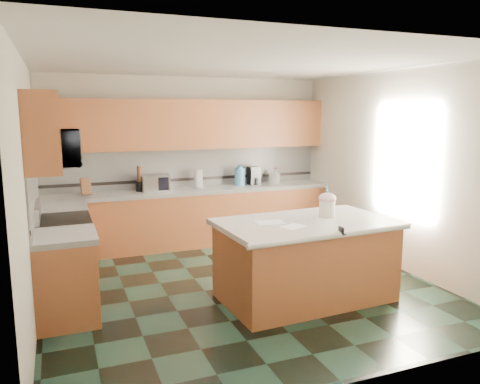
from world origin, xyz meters
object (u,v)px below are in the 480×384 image
island_top (306,223)px  treat_jar (327,209)px  soap_bottle_island (326,201)px  island_base (305,262)px  knife_block (86,187)px  coffee_maker (254,176)px  toaster_oven (155,183)px

island_top → treat_jar: treat_jar is taller
treat_jar → soap_bottle_island: soap_bottle_island is taller
treat_jar → island_base: bearing=-145.7°
knife_block → coffee_maker: size_ratio=0.81×
island_top → coffee_maker: bearing=76.3°
island_top → treat_jar: size_ratio=10.25×
island_base → treat_jar: size_ratio=9.73×
treat_jar → soap_bottle_island: 0.12m
coffee_maker → island_base: bearing=-101.6°
knife_block → toaster_oven: (1.03, 0.00, -0.00)m
island_top → knife_block: knife_block is taller
treat_jar → knife_block: size_ratio=0.78×
island_base → toaster_oven: bearing=110.7°
island_base → knife_block: bearing=126.5°
island_base → treat_jar: treat_jar is taller
treat_jar → toaster_oven: size_ratio=0.46×
soap_bottle_island → toaster_oven: 2.95m
knife_block → toaster_oven: bearing=-7.0°
treat_jar → soap_bottle_island: bearing=83.0°
treat_jar → soap_bottle_island: size_ratio=0.57×
toaster_oven → soap_bottle_island: bearing=-61.0°
island_top → coffee_maker: 2.77m
island_top → coffee_maker: (0.51, 2.72, 0.18)m
island_base → island_top: bearing=0.0°
island_top → treat_jar: bearing=12.1°
island_base → treat_jar: bearing=12.1°
island_top → knife_block: bearing=126.5°
coffee_maker → toaster_oven: bearing=-179.9°
island_top → treat_jar: 0.36m
island_base → island_top: size_ratio=0.95×
island_base → knife_block: (-2.21, 2.69, 0.61)m
knife_block → coffee_maker: bearing=-6.3°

